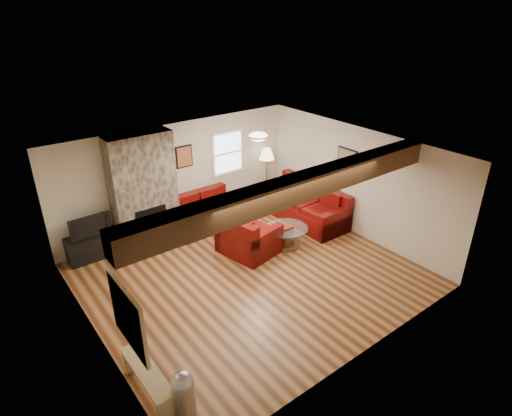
{
  "coord_description": "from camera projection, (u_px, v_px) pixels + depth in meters",
  "views": [
    {
      "loc": [
        -4.22,
        -5.71,
        4.94
      ],
      "look_at": [
        0.46,
        0.4,
        1.19
      ],
      "focal_mm": 30.0,
      "sensor_mm": 36.0,
      "label": 1
    }
  ],
  "objects": [
    {
      "name": "tv_cabinet",
      "position": [
        93.0,
        246.0,
        9.01
      ],
      "size": [
        1.06,
        0.43,
        0.53
      ],
      "primitive_type": "cube",
      "color": "black",
      "rests_on": "floor"
    },
    {
      "name": "back_window",
      "position": [
        228.0,
        153.0,
        10.54
      ],
      "size": [
        0.9,
        0.08,
        1.1
      ],
      "primitive_type": null,
      "color": "white",
      "rests_on": "room"
    },
    {
      "name": "floor_lamp",
      "position": [
        267.0,
        157.0,
        10.97
      ],
      "size": [
        0.39,
        0.39,
        1.54
      ],
      "color": "tan",
      "rests_on": "floor"
    },
    {
      "name": "artwork_back",
      "position": [
        184.0,
        157.0,
        9.81
      ],
      "size": [
        0.42,
        0.06,
        0.52
      ],
      "primitive_type": null,
      "color": "black",
      "rests_on": "room"
    },
    {
      "name": "coffee_table",
      "position": [
        287.0,
        237.0,
        9.46
      ],
      "size": [
        0.92,
        0.92,
        0.48
      ],
      "color": "#4D3018",
      "rests_on": "floor"
    },
    {
      "name": "pine_bench",
      "position": [
        148.0,
        382.0,
        5.85
      ],
      "size": [
        0.28,
        1.21,
        0.45
      ],
      "primitive_type": null,
      "color": "tan",
      "rests_on": "floor"
    },
    {
      "name": "loveseat",
      "position": [
        205.0,
        212.0,
        10.14
      ],
      "size": [
        1.59,
        0.93,
        0.84
      ],
      "primitive_type": null,
      "rotation": [
        0.0,
        0.0,
        0.01
      ],
      "color": "#450504",
      "rests_on": "floor"
    },
    {
      "name": "chimney_breast",
      "position": [
        144.0,
        191.0,
        9.24
      ],
      "size": [
        1.4,
        0.67,
        2.5
      ],
      "color": "#353129",
      "rests_on": "floor"
    },
    {
      "name": "armchair_red",
      "position": [
        249.0,
        233.0,
        9.14
      ],
      "size": [
        1.18,
        1.29,
        0.91
      ],
      "primitive_type": null,
      "rotation": [
        0.0,
        0.0,
        1.76
      ],
      "color": "#450504",
      "rests_on": "floor"
    },
    {
      "name": "coal_bucket",
      "position": [
        164.0,
        239.0,
        9.51
      ],
      "size": [
        0.32,
        0.32,
        0.3
      ],
      "primitive_type": null,
      "color": "gray",
      "rests_on": "floor"
    },
    {
      "name": "oak_beam",
      "position": [
        297.0,
        188.0,
        6.64
      ],
      "size": [
        6.0,
        0.36,
        0.38
      ],
      "primitive_type": "cube",
      "color": "#372210",
      "rests_on": "room"
    },
    {
      "name": "hatch_window",
      "position": [
        129.0,
        317.0,
        5.22
      ],
      "size": [
        0.08,
        1.0,
        0.9
      ],
      "primitive_type": null,
      "color": "tan",
      "rests_on": "room"
    },
    {
      "name": "room",
      "position": [
        250.0,
        219.0,
        8.0
      ],
      "size": [
        8.0,
        8.0,
        8.0
      ],
      "color": "#582F17",
      "rests_on": "ground"
    },
    {
      "name": "television",
      "position": [
        89.0,
        225.0,
        8.79
      ],
      "size": [
        0.84,
        0.11,
        0.48
      ],
      "primitive_type": "imported",
      "color": "black",
      "rests_on": "tv_cabinet"
    },
    {
      "name": "artwork_right",
      "position": [
        347.0,
        158.0,
        9.61
      ],
      "size": [
        0.06,
        0.55,
        0.42
      ],
      "primitive_type": null,
      "color": "black",
      "rests_on": "room"
    },
    {
      "name": "ceiling_dome",
      "position": [
        258.0,
        138.0,
        8.61
      ],
      "size": [
        0.4,
        0.4,
        0.18
      ],
      "primitive_type": null,
      "color": "white",
      "rests_on": "room"
    },
    {
      "name": "pedal_bin",
      "position": [
        184.0,
        395.0,
        5.49
      ],
      "size": [
        0.37,
        0.37,
        0.75
      ],
      "primitive_type": null,
      "rotation": [
        0.0,
        0.0,
        0.3
      ],
      "color": "#A7A7AC",
      "rests_on": "floor"
    },
    {
      "name": "sofa_three",
      "position": [
        304.0,
        203.0,
        10.5
      ],
      "size": [
        1.0,
        2.34,
        0.9
      ],
      "primitive_type": null,
      "rotation": [
        0.0,
        0.0,
        -1.58
      ],
      "color": "#450504",
      "rests_on": "floor"
    }
  ]
}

